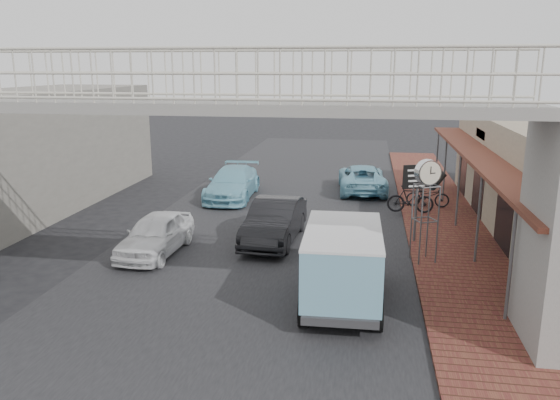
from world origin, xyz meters
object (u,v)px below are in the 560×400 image
(motorcycle_far, at_px, (410,199))
(angkot_curb, at_px, (362,178))
(white_hatchback, at_px, (156,234))
(dark_sedan, at_px, (275,221))
(angkot_van, at_px, (343,255))
(motorcycle_near, at_px, (428,196))
(arrow_sign, at_px, (437,177))
(angkot_far, at_px, (233,183))
(street_clock, at_px, (428,177))

(motorcycle_far, bearing_deg, angkot_curb, 26.45)
(white_hatchback, height_order, dark_sedan, dark_sedan)
(angkot_van, relative_size, motorcycle_near, 2.39)
(white_hatchback, xyz_separation_m, angkot_van, (6.22, -2.96, 0.66))
(motorcycle_far, relative_size, arrow_sign, 0.68)
(dark_sedan, distance_m, angkot_van, 5.51)
(angkot_curb, bearing_deg, motorcycle_far, 112.06)
(angkot_far, height_order, angkot_van, angkot_van)
(motorcycle_near, xyz_separation_m, street_clock, (-0.81, -6.95, 2.17))
(angkot_curb, relative_size, street_clock, 1.49)
(white_hatchback, xyz_separation_m, angkot_far, (0.59, 7.95, 0.05))
(dark_sedan, xyz_separation_m, street_clock, (4.92, -1.46, 2.01))
(angkot_far, xyz_separation_m, motorcycle_near, (8.76, -0.59, -0.14))
(white_hatchback, height_order, angkot_van, angkot_van)
(arrow_sign, bearing_deg, motorcycle_far, 78.12)
(dark_sedan, bearing_deg, street_clock, -13.67)
(angkot_van, distance_m, street_clock, 4.33)
(white_hatchback, distance_m, angkot_curb, 12.20)
(angkot_curb, xyz_separation_m, street_clock, (2.04, -9.92, 2.08))
(dark_sedan, relative_size, angkot_far, 0.91)
(street_clock, height_order, arrow_sign, street_clock)
(dark_sedan, relative_size, motorcycle_near, 2.48)
(dark_sedan, height_order, angkot_van, angkot_van)
(motorcycle_far, bearing_deg, motorcycle_near, -35.35)
(angkot_van, bearing_deg, dark_sedan, 116.83)
(street_clock, bearing_deg, angkot_curb, 77.09)
(angkot_curb, height_order, motorcycle_near, angkot_curb)
(angkot_far, relative_size, street_clock, 1.53)
(white_hatchback, distance_m, motorcycle_near, 11.90)
(angkot_far, bearing_deg, motorcycle_near, -5.62)
(white_hatchback, xyz_separation_m, motorcycle_near, (9.36, 7.36, -0.08))
(angkot_far, relative_size, angkot_van, 1.14)
(angkot_far, bearing_deg, dark_sedan, -65.29)
(motorcycle_near, distance_m, motorcycle_far, 1.40)
(street_clock, bearing_deg, dark_sedan, 138.95)
(white_hatchback, relative_size, angkot_curb, 0.81)
(motorcycle_far, bearing_deg, arrow_sign, -171.26)
(white_hatchback, bearing_deg, angkot_curb, 59.89)
(angkot_curb, height_order, arrow_sign, arrow_sign)
(motorcycle_far, bearing_deg, angkot_van, 165.88)
(white_hatchback, xyz_separation_m, motorcycle_far, (8.54, 6.22, 0.01))
(angkot_curb, distance_m, angkot_far, 6.38)
(angkot_far, relative_size, arrow_sign, 1.76)
(dark_sedan, height_order, motorcycle_far, dark_sedan)
(angkot_van, xyz_separation_m, motorcycle_far, (2.32, 9.17, -0.65))
(street_clock, relative_size, arrow_sign, 1.15)
(angkot_van, relative_size, motorcycle_far, 2.27)
(white_hatchback, bearing_deg, angkot_van, -23.32)
(angkot_curb, bearing_deg, motorcycle_near, 129.53)
(angkot_curb, relative_size, angkot_far, 0.97)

